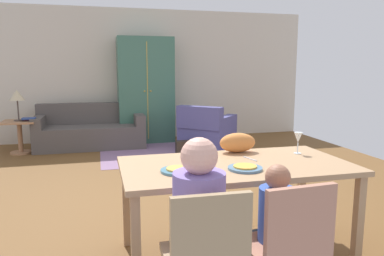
# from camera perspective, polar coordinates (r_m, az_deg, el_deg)

# --- Properties ---
(ground_plane) EXTENTS (7.13, 6.23, 0.02)m
(ground_plane) POSITION_cam_1_polar(r_m,az_deg,el_deg) (5.00, -2.91, -8.17)
(ground_plane) COLOR brown
(back_wall) EXTENTS (7.13, 0.10, 2.70)m
(back_wall) POSITION_cam_1_polar(r_m,az_deg,el_deg) (7.90, -7.60, 8.16)
(back_wall) COLOR beige
(back_wall) RESTS_ON ground_plane
(dining_table) EXTENTS (1.75, 0.91, 0.76)m
(dining_table) POSITION_cam_1_polar(r_m,az_deg,el_deg) (2.88, 6.82, -6.87)
(dining_table) COLOR tan
(dining_table) RESTS_ON ground_plane
(plate_near_man) EXTENTS (0.25, 0.25, 0.02)m
(plate_near_man) POSITION_cam_1_polar(r_m,az_deg,el_deg) (2.62, -2.16, -6.62)
(plate_near_man) COLOR teal
(plate_near_man) RESTS_ON dining_table
(pizza_near_man) EXTENTS (0.17, 0.17, 0.01)m
(pizza_near_man) POSITION_cam_1_polar(r_m,az_deg,el_deg) (2.61, -2.16, -6.30)
(pizza_near_man) COLOR gold
(pizza_near_man) RESTS_ON plate_near_man
(plate_near_child) EXTENTS (0.25, 0.25, 0.02)m
(plate_near_child) POSITION_cam_1_polar(r_m,az_deg,el_deg) (2.70, 8.23, -6.20)
(plate_near_child) COLOR #537B9F
(plate_near_child) RESTS_ON dining_table
(pizza_near_child) EXTENTS (0.17, 0.17, 0.01)m
(pizza_near_child) POSITION_cam_1_polar(r_m,az_deg,el_deg) (2.70, 8.24, -5.90)
(pizza_near_child) COLOR gold
(pizza_near_child) RESTS_ON plate_near_child
(wine_glass) EXTENTS (0.07, 0.07, 0.19)m
(wine_glass) POSITION_cam_1_polar(r_m,az_deg,el_deg) (3.27, 16.14, -1.56)
(wine_glass) COLOR silver
(wine_glass) RESTS_ON dining_table
(fork) EXTENTS (0.04, 0.15, 0.01)m
(fork) POSITION_cam_1_polar(r_m,az_deg,el_deg) (2.74, 2.05, -6.05)
(fork) COLOR silver
(fork) RESTS_ON dining_table
(knife) EXTENTS (0.06, 0.17, 0.01)m
(knife) POSITION_cam_1_polar(r_m,az_deg,el_deg) (3.01, 8.97, -4.73)
(knife) COLOR silver
(knife) RESTS_ON dining_table
(dining_chair_man) EXTENTS (0.43, 0.43, 0.87)m
(dining_chair_man) POSITION_cam_1_polar(r_m,az_deg,el_deg) (2.09, 2.11, -19.08)
(dining_chair_man) COLOR tan
(dining_chair_man) RESTS_ON ground_plane
(person_man) EXTENTS (0.30, 0.40, 1.11)m
(person_man) POSITION_cam_1_polar(r_m,az_deg,el_deg) (2.23, 0.85, -16.54)
(person_man) COLOR #3A3F57
(person_man) RESTS_ON ground_plane
(dining_chair_child) EXTENTS (0.45, 0.45, 0.87)m
(dining_chair_child) POSITION_cam_1_polar(r_m,az_deg,el_deg) (2.26, 14.64, -17.06)
(dining_chair_child) COLOR #B4785F
(dining_chair_child) RESTS_ON ground_plane
(person_child) EXTENTS (0.22, 0.29, 0.92)m
(person_child) POSITION_cam_1_polar(r_m,az_deg,el_deg) (2.42, 12.41, -16.73)
(person_child) COLOR #2B3D54
(person_child) RESTS_ON ground_plane
(cat) EXTENTS (0.33, 0.17, 0.17)m
(cat) POSITION_cam_1_polar(r_m,az_deg,el_deg) (3.22, 7.08, -2.27)
(cat) COLOR orange
(cat) RESTS_ON dining_table
(area_rug) EXTENTS (2.60, 1.80, 0.01)m
(area_rug) POSITION_cam_1_polar(r_m,az_deg,el_deg) (6.61, -2.68, -3.74)
(area_rug) COLOR gray
(area_rug) RESTS_ON ground_plane
(couch) EXTENTS (1.99, 0.86, 0.82)m
(couch) POSITION_cam_1_polar(r_m,az_deg,el_deg) (7.27, -15.42, -0.49)
(couch) COLOR #504A46
(couch) RESTS_ON ground_plane
(armchair) EXTENTS (1.21, 1.21, 0.82)m
(armchair) POSITION_cam_1_polar(r_m,az_deg,el_deg) (6.85, 2.25, -0.59)
(armchair) COLOR #4C4B85
(armchair) RESTS_ON ground_plane
(armoire) EXTENTS (1.10, 0.59, 2.10)m
(armoire) POSITION_cam_1_polar(r_m,az_deg,el_deg) (7.53, -7.18, 5.84)
(armoire) COLOR #3B6855
(armoire) RESTS_ON ground_plane
(side_table) EXTENTS (0.56, 0.56, 0.58)m
(side_table) POSITION_cam_1_polar(r_m,az_deg,el_deg) (7.13, -25.16, -0.60)
(side_table) COLOR #A7744F
(side_table) RESTS_ON ground_plane
(table_lamp) EXTENTS (0.26, 0.26, 0.54)m
(table_lamp) POSITION_cam_1_polar(r_m,az_deg,el_deg) (7.06, -25.51, 4.46)
(table_lamp) COLOR #483A33
(table_lamp) RESTS_ON side_table
(book_lower) EXTENTS (0.22, 0.16, 0.03)m
(book_lower) POSITION_cam_1_polar(r_m,az_deg,el_deg) (7.12, -23.79, 1.25)
(book_lower) COLOR maroon
(book_lower) RESTS_ON side_table
(book_upper) EXTENTS (0.22, 0.16, 0.03)m
(book_upper) POSITION_cam_1_polar(r_m,az_deg,el_deg) (7.02, -23.98, 1.36)
(book_upper) COLOR #2D4486
(book_upper) RESTS_ON book_lower
(handbag) EXTENTS (0.32, 0.16, 0.26)m
(handbag) POSITION_cam_1_polar(r_m,az_deg,el_deg) (6.32, -1.05, -3.16)
(handbag) COLOR #2E261C
(handbag) RESTS_ON ground_plane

